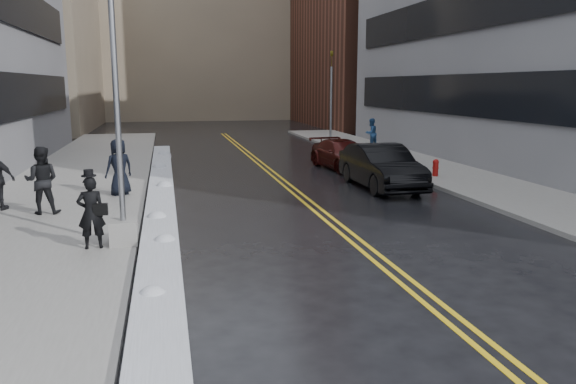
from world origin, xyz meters
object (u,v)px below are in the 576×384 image
lamppost (119,147)px  car_black (381,167)px  pedestrian_b (42,180)px  car_maroon (343,155)px  fire_hydrant (436,167)px  traffic_signal (331,94)px  pedestrian_c (119,167)px  pedestrian_fedora (91,213)px  pedestrian_east (371,133)px

lamppost → car_black: lamppost is taller
pedestrian_b → car_maroon: (11.98, 7.83, -0.47)m
car_black → fire_hydrant: bearing=25.3°
pedestrian_b → car_black: size_ratio=0.39×
car_black → traffic_signal: bearing=79.9°
fire_hydrant → pedestrian_c: bearing=-173.5°
pedestrian_fedora → car_black: size_ratio=0.33×
pedestrian_b → pedestrian_east: 22.01m
pedestrian_fedora → pedestrian_east: (14.20, 19.18, 0.04)m
lamppost → pedestrian_c: bearing=94.8°
pedestrian_c → pedestrian_fedora: bearing=60.0°
lamppost → fire_hydrant: size_ratio=10.45×
pedestrian_b → pedestrian_east: size_ratio=1.13×
lamppost → pedestrian_b: (-2.60, 3.97, -1.37)m
pedestrian_east → car_black: (-4.26, -12.46, -0.20)m
car_black → pedestrian_fedora: bearing=-146.6°
lamppost → traffic_signal: lamppost is taller
lamppost → pedestrian_east: lamppost is taller
pedestrian_b → car_maroon: pedestrian_b is taller
pedestrian_fedora → pedestrian_c: (0.15, 6.75, 0.13)m
pedestrian_fedora → pedestrian_b: size_ratio=0.85×
car_maroon → pedestrian_east: bearing=53.1°
pedestrian_c → car_black: size_ratio=0.38×
traffic_signal → pedestrian_c: (-12.35, -15.46, -2.26)m
traffic_signal → car_maroon: 10.83m
pedestrian_east → traffic_signal: bearing=-85.7°
pedestrian_fedora → pedestrian_east: pedestrian_east is taller
pedestrian_c → pedestrian_east: bearing=-167.3°
fire_hydrant → pedestrian_fedora: (-13.00, -8.21, 0.47)m
pedestrian_fedora → pedestrian_c: size_ratio=0.87×
lamppost → fire_hydrant: bearing=33.0°
lamppost → car_black: (9.24, 6.51, -1.68)m
car_maroon → lamppost: bearing=-135.5°
fire_hydrant → car_maroon: size_ratio=0.15×
lamppost → car_maroon: 15.18m
pedestrian_fedora → car_black: 12.00m
traffic_signal → pedestrian_fedora: bearing=-119.4°
fire_hydrant → car_maroon: 4.79m
pedestrian_c → car_maroon: size_ratio=0.42×
car_maroon → fire_hydrant: bearing=-59.4°
pedestrian_b → car_maroon: bearing=-144.9°
pedestrian_c → car_maroon: bearing=179.1°
traffic_signal → pedestrian_b: (-14.40, -18.03, -2.23)m
pedestrian_c → pedestrian_east: 18.76m
lamppost → pedestrian_fedora: bearing=-163.3°
pedestrian_fedora → pedestrian_east: 23.87m
pedestrian_fedora → pedestrian_east: bearing=-133.2°
car_black → pedestrian_c: bearing=179.1°
lamppost → pedestrian_c: size_ratio=3.83×
pedestrian_fedora → fire_hydrant: bearing=-154.4°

